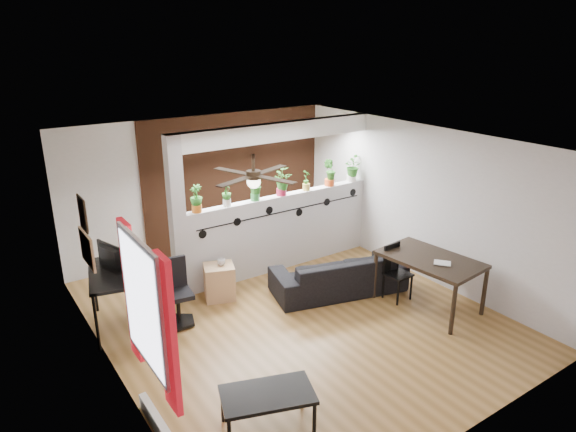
% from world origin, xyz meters
% --- Properties ---
extents(room_shell, '(6.30, 7.10, 2.90)m').
position_xyz_m(room_shell, '(0.00, 0.00, 1.30)').
color(room_shell, brown).
rests_on(room_shell, ground).
extents(partition_wall, '(3.60, 0.18, 1.35)m').
position_xyz_m(partition_wall, '(0.80, 1.50, 0.68)').
color(partition_wall, '#BCBCC1').
rests_on(partition_wall, ground).
extents(ceiling_header, '(3.60, 0.18, 0.30)m').
position_xyz_m(ceiling_header, '(0.80, 1.50, 2.45)').
color(ceiling_header, white).
rests_on(ceiling_header, room_shell).
extents(pier_column, '(0.22, 0.20, 2.60)m').
position_xyz_m(pier_column, '(-1.11, 1.50, 1.30)').
color(pier_column, '#BCBCC1').
rests_on(pier_column, ground).
extents(brick_panel, '(3.90, 0.05, 2.60)m').
position_xyz_m(brick_panel, '(0.80, 2.97, 1.30)').
color(brick_panel, '#A2542F').
rests_on(brick_panel, ground).
extents(vine_decal, '(3.31, 0.01, 0.30)m').
position_xyz_m(vine_decal, '(0.80, 1.40, 1.08)').
color(vine_decal, black).
rests_on(vine_decal, partition_wall).
extents(window_assembly, '(0.09, 1.30, 1.55)m').
position_xyz_m(window_assembly, '(-2.56, -1.20, 1.51)').
color(window_assembly, white).
rests_on(window_assembly, room_shell).
extents(baseboard_heater, '(0.08, 1.00, 0.18)m').
position_xyz_m(baseboard_heater, '(-2.54, -1.20, 0.09)').
color(baseboard_heater, beige).
rests_on(baseboard_heater, ground).
extents(corkboard, '(0.03, 0.60, 0.45)m').
position_xyz_m(corkboard, '(-2.58, 0.95, 1.35)').
color(corkboard, '#8E6644').
rests_on(corkboard, room_shell).
extents(framed_art, '(0.03, 0.34, 0.44)m').
position_xyz_m(framed_art, '(-2.58, 0.90, 1.85)').
color(framed_art, '#8C7259').
rests_on(framed_art, room_shell).
extents(ceiling_fan, '(1.19, 1.19, 0.43)m').
position_xyz_m(ceiling_fan, '(-0.80, -0.30, 2.31)').
color(ceiling_fan, black).
rests_on(ceiling_fan, room_shell).
extents(potted_plant_0, '(0.28, 0.29, 0.44)m').
position_xyz_m(potted_plant_0, '(-0.78, 1.50, 1.58)').
color(potted_plant_0, orange).
rests_on(potted_plant_0, partition_wall).
extents(potted_plant_1, '(0.15, 0.19, 0.38)m').
position_xyz_m(potted_plant_1, '(-0.25, 1.50, 1.55)').
color(potted_plant_1, white).
rests_on(potted_plant_1, partition_wall).
extents(potted_plant_2, '(0.24, 0.20, 0.41)m').
position_xyz_m(potted_plant_2, '(0.27, 1.50, 1.57)').
color(potted_plant_2, '#2D7E38').
rests_on(potted_plant_2, partition_wall).
extents(potted_plant_3, '(0.23, 0.27, 0.47)m').
position_xyz_m(potted_plant_3, '(0.80, 1.50, 1.60)').
color(potted_plant_3, '#B01C3E').
rests_on(potted_plant_3, partition_wall).
extents(potted_plant_4, '(0.16, 0.19, 0.38)m').
position_xyz_m(potted_plant_4, '(1.33, 1.50, 1.55)').
color(potted_plant_4, gold).
rests_on(potted_plant_4, partition_wall).
extents(potted_plant_5, '(0.31, 0.33, 0.48)m').
position_xyz_m(potted_plant_5, '(1.85, 1.50, 1.60)').
color(potted_plant_5, '#E6501B').
rests_on(potted_plant_5, partition_wall).
extents(potted_plant_6, '(0.28, 0.31, 0.48)m').
position_xyz_m(potted_plant_6, '(2.38, 1.50, 1.60)').
color(potted_plant_6, white).
rests_on(potted_plant_6, partition_wall).
extents(sofa, '(2.18, 1.30, 0.60)m').
position_xyz_m(sofa, '(1.05, 0.21, 0.30)').
color(sofa, black).
rests_on(sofa, ground).
extents(cube_shelf, '(0.57, 0.54, 0.56)m').
position_xyz_m(cube_shelf, '(-0.66, 1.08, 0.28)').
color(cube_shelf, tan).
rests_on(cube_shelf, ground).
extents(cup, '(0.14, 0.14, 0.10)m').
position_xyz_m(cup, '(-0.61, 1.08, 0.61)').
color(cup, gray).
rests_on(cup, cube_shelf).
extents(computer_desk, '(0.88, 1.30, 0.86)m').
position_xyz_m(computer_desk, '(-2.25, 1.16, 0.78)').
color(computer_desk, black).
rests_on(computer_desk, ground).
extents(monitor, '(0.34, 0.16, 0.19)m').
position_xyz_m(monitor, '(-2.25, 1.31, 0.95)').
color(monitor, black).
rests_on(monitor, computer_desk).
extents(office_chair, '(0.50, 0.50, 0.96)m').
position_xyz_m(office_chair, '(-1.50, 0.76, 0.43)').
color(office_chair, black).
rests_on(office_chair, ground).
extents(dining_table, '(1.05, 1.57, 0.81)m').
position_xyz_m(dining_table, '(1.86, -0.94, 0.72)').
color(dining_table, black).
rests_on(dining_table, ground).
extents(book, '(0.28, 0.30, 0.02)m').
position_xyz_m(book, '(1.76, -1.24, 0.82)').
color(book, gray).
rests_on(book, dining_table).
extents(folding_chair, '(0.38, 0.38, 0.89)m').
position_xyz_m(folding_chair, '(1.64, -0.44, 0.53)').
color(folding_chair, black).
rests_on(folding_chair, ground).
extents(coffee_table, '(1.09, 0.82, 0.45)m').
position_xyz_m(coffee_table, '(-1.56, -1.78, 0.40)').
color(coffee_table, black).
rests_on(coffee_table, ground).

